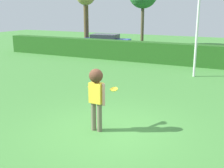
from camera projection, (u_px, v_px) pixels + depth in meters
ground_plane at (109, 131)px, 8.37m from camera, size 60.00×60.00×0.00m
person at (96, 90)px, 8.11m from camera, size 0.56×0.79×1.81m
frisbee at (114, 89)px, 8.59m from camera, size 0.23×0.22×0.09m
lamppost at (199, 5)px, 14.14m from camera, size 0.24×0.24×6.45m
hedge_row at (190, 55)px, 17.73m from camera, size 27.67×0.90×1.30m
parked_car_blue at (105, 41)px, 25.02m from camera, size 4.38×2.24×1.25m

